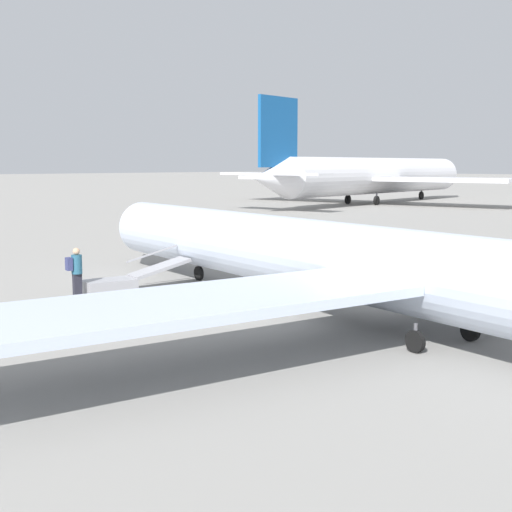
% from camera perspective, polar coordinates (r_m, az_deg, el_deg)
% --- Properties ---
extents(ground_plane, '(600.00, 600.00, 0.00)m').
position_cam_1_polar(ground_plane, '(20.65, 8.60, -5.48)').
color(ground_plane, gray).
extents(airplane_main, '(34.41, 27.04, 5.91)m').
position_cam_1_polar(airplane_main, '(19.68, 10.51, -0.95)').
color(airplane_main, silver).
rests_on(airplane_main, ground).
extents(airplane_far_center, '(34.60, 45.87, 10.92)m').
position_cam_1_polar(airplane_far_center, '(84.25, 9.42, 6.37)').
color(airplane_far_center, silver).
rests_on(airplane_far_center, ground).
extents(boarding_stairs, '(1.83, 4.13, 1.54)m').
position_cam_1_polar(boarding_stairs, '(25.96, -10.88, -2.09)').
color(boarding_stairs, '#99999E').
rests_on(boarding_stairs, ground).
extents(passenger, '(0.39, 0.56, 1.74)m').
position_cam_1_polar(passenger, '(25.00, -14.22, -1.04)').
color(passenger, '#23232D').
rests_on(passenger, ground).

